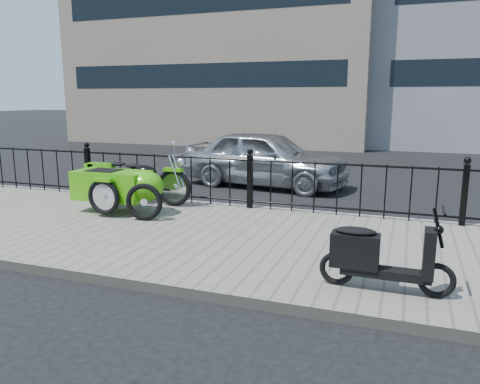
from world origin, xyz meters
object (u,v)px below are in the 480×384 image
(scooter, at_px, (376,257))
(sedan_car, at_px, (265,158))
(motorcycle_sidecar, at_px, (125,184))
(spare_tire, at_px, (144,202))

(scooter, relative_size, sedan_car, 0.34)
(motorcycle_sidecar, xyz_separation_m, scooter, (4.39, -2.10, -0.12))
(motorcycle_sidecar, distance_m, sedan_car, 3.94)
(scooter, xyz_separation_m, spare_tire, (-3.73, 1.61, -0.05))
(motorcycle_sidecar, height_order, scooter, motorcycle_sidecar)
(spare_tire, relative_size, sedan_car, 0.16)
(spare_tire, distance_m, sedan_car, 4.23)
(scooter, height_order, sedan_car, sedan_car)
(spare_tire, xyz_separation_m, sedan_car, (0.77, 4.15, 0.24))
(spare_tire, bearing_deg, sedan_car, 79.49)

